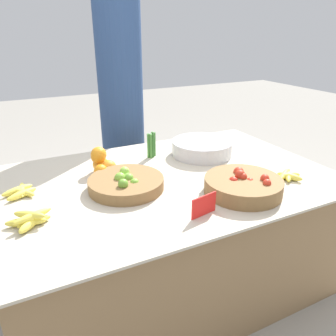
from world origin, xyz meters
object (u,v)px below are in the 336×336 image
lime_bowl (126,183)px  price_sign (204,205)px  tomato_basket (243,185)px  metal_bowl (202,148)px  vendor_person (122,110)px

lime_bowl → price_sign: lime_bowl is taller
lime_bowl → tomato_basket: (0.47, -0.27, 0.01)m
lime_bowl → metal_bowl: lime_bowl is taller
lime_bowl → tomato_basket: bearing=-30.1°
tomato_basket → vendor_person: size_ratio=0.21×
vendor_person → tomato_basket: bearing=-82.5°
tomato_basket → vendor_person: 1.23m
tomato_basket → price_sign: (-0.27, -0.09, 0.01)m
metal_bowl → price_sign: (-0.36, -0.59, 0.00)m
metal_bowl → vendor_person: size_ratio=0.21×
tomato_basket → vendor_person: vendor_person is taller
lime_bowl → metal_bowl: bearing=22.4°
lime_bowl → tomato_basket: tomato_basket is taller
metal_bowl → tomato_basket: bearing=-100.3°
price_sign → vendor_person: size_ratio=0.07×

